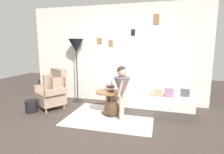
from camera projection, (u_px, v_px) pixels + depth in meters
ground_plane at (91, 131)px, 3.36m from camera, size 12.00×12.00×0.00m
gallery_wall at (116, 54)px, 5.00m from camera, size 4.80×0.12×2.60m
rug at (111, 117)px, 4.03m from camera, size 1.83×1.43×0.01m
armchair at (53, 91)px, 4.54m from camera, size 0.90×0.85×0.97m
daybed at (149, 103)px, 4.32m from camera, size 1.93×0.88×0.40m
pillow_head at (185, 93)px, 4.17m from camera, size 0.20×0.13×0.16m
pillow_mid at (176, 93)px, 4.17m from camera, size 0.18×0.12×0.15m
pillow_back at (169, 93)px, 4.13m from camera, size 0.20×0.13×0.19m
pillow_extra at (158, 93)px, 4.17m from camera, size 0.19×0.12×0.15m
side_table at (108, 98)px, 4.13m from camera, size 0.56×0.56×0.53m
vase_striped at (110, 87)px, 4.10m from camera, size 0.19×0.19×0.24m
floor_lamp at (76, 48)px, 4.93m from camera, size 0.40×0.40×1.72m
person_child at (122, 86)px, 3.75m from camera, size 0.34×0.34×1.14m
book_on_daybed at (145, 94)px, 4.33m from camera, size 0.26×0.22×0.03m
demijohn_near at (112, 109)px, 4.02m from camera, size 0.35×0.35×0.43m
magazine_basket at (32, 106)px, 4.30m from camera, size 0.28×0.28×0.28m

